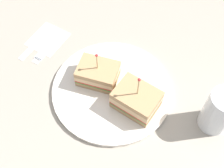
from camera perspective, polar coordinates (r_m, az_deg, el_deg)
The scene contains 8 objects.
ground_plane at distance 73.20cm, azimuth 0.00°, elevation -1.72°, with size 107.15×107.15×2.00cm, color #9E9384.
plate at distance 71.87cm, azimuth 0.00°, elevation -1.09°, with size 29.35×29.35×1.10cm, color silver.
sandwich_half_front at distance 70.85cm, azimuth -2.76°, elevation 2.03°, with size 11.72×10.84×10.01cm.
sandwich_half_back at distance 66.86cm, azimuth 4.78°, elevation -3.04°, with size 12.13×12.35×11.41cm.
drink_glass at distance 67.59cm, azimuth 20.08°, elevation -5.15°, with size 6.73×6.73×11.33cm.
napkin at distance 84.12cm, azimuth -12.39°, elevation 8.57°, with size 9.84×8.85×0.15cm, color beige.
fork at distance 81.45cm, azimuth -13.05°, elevation 6.32°, with size 8.91×9.62×0.35cm.
knife at distance 83.46cm, azimuth -14.82°, elevation 7.42°, with size 10.73×10.25×0.35cm.
Camera 1 is at (-9.06, -36.22, 61.97)cm, focal length 46.88 mm.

